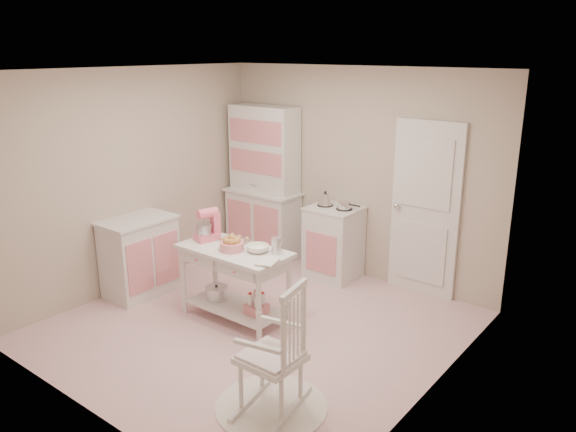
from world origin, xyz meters
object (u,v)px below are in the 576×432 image
object	(u,v)px
base_cabinet	(140,257)
hutch	(263,183)
stove	(334,242)
stand_mixer	(206,225)
bread_basket	(232,246)
work_table	(235,284)
rocking_chair	(271,346)

from	to	relation	value
base_cabinet	hutch	bearing A→B (deg)	80.48
stove	stand_mixer	xyz separation A→B (m)	(-0.60, -1.59, 0.51)
hutch	base_cabinet	size ratio (longest dim) A/B	2.26
base_cabinet	stand_mixer	xyz separation A→B (m)	(0.91, 0.22, 0.51)
base_cabinet	bread_basket	size ratio (longest dim) A/B	3.68
stand_mixer	bread_basket	bearing A→B (deg)	7.13
base_cabinet	work_table	world-z (taller)	base_cabinet
stove	work_table	distance (m)	1.62
hutch	work_table	xyz separation A→B (m)	(1.02, -1.66, -0.64)
stand_mixer	stove	bearing A→B (deg)	85.54
base_cabinet	work_table	bearing A→B (deg)	8.49
base_cabinet	stand_mixer	distance (m)	1.07
base_cabinet	work_table	distance (m)	1.35
stove	rocking_chair	xyz separation A→B (m)	(1.11, -2.57, 0.09)
stove	bread_basket	bearing A→B (deg)	-95.48
hutch	stand_mixer	xyz separation A→B (m)	(0.60, -1.64, -0.07)
stove	base_cabinet	distance (m)	2.36
rocking_chair	stand_mixer	bearing A→B (deg)	138.98
stand_mixer	work_table	bearing A→B (deg)	13.44
stove	stand_mixer	distance (m)	1.78
work_table	bread_basket	bearing A→B (deg)	-68.20
base_cabinet	rocking_chair	world-z (taller)	rocking_chair
hutch	stove	distance (m)	1.33
base_cabinet	stove	bearing A→B (deg)	50.15
hutch	base_cabinet	world-z (taller)	hutch
hutch	work_table	size ratio (longest dim) A/B	1.73
work_table	stove	bearing A→B (deg)	83.65
work_table	bread_basket	world-z (taller)	bread_basket
rocking_chair	bread_basket	world-z (taller)	rocking_chair
stove	bread_basket	world-z (taller)	stove
stove	bread_basket	xyz separation A→B (m)	(-0.16, -1.66, 0.39)
hutch	work_table	distance (m)	2.05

